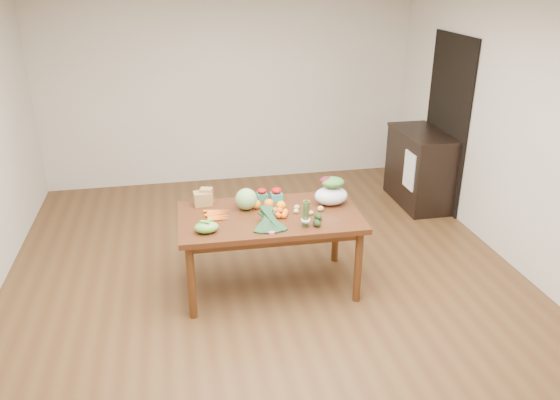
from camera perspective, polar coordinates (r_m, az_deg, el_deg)
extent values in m
plane|color=brown|center=(5.21, -1.03, -9.38)|extent=(6.00, 6.00, 0.00)
cube|color=beige|center=(7.50, -5.38, 11.96)|extent=(5.00, 0.02, 2.70)
cube|color=beige|center=(5.61, 25.00, 6.01)|extent=(0.02, 6.00, 2.70)
cube|color=#472210|center=(5.07, -1.06, -5.39)|extent=(1.65, 0.94, 0.75)
cube|color=black|center=(6.98, 17.00, 7.66)|extent=(0.02, 1.00, 2.10)
cube|color=black|center=(7.09, 14.34, 3.26)|extent=(0.52, 1.02, 0.94)
cube|color=white|center=(6.73, 13.35, 3.00)|extent=(0.02, 0.28, 0.45)
sphere|color=#87B166|center=(4.99, -3.54, 0.10)|extent=(0.20, 0.20, 0.20)
sphere|color=orange|center=(5.01, -2.49, -0.46)|extent=(0.09, 0.09, 0.09)
sphere|color=#FFA00F|center=(5.02, -1.18, -0.38)|extent=(0.09, 0.09, 0.09)
sphere|color=#FFA50F|center=(4.99, 0.12, -0.56)|extent=(0.09, 0.09, 0.09)
ellipsoid|color=#76B93E|center=(4.61, -7.69, -2.83)|extent=(0.21, 0.15, 0.09)
ellipsoid|color=#DAC77E|center=(4.93, 1.70, -1.16)|extent=(0.05, 0.05, 0.04)
ellipsoid|color=tan|center=(4.90, 3.27, -1.34)|extent=(0.05, 0.04, 0.04)
ellipsoid|color=#D9CE7D|center=(5.04, 2.62, -0.63)|extent=(0.05, 0.04, 0.04)
ellipsoid|color=tan|center=(5.00, 1.76, -0.76)|extent=(0.05, 0.05, 0.05)
ellipsoid|color=tan|center=(4.98, 4.25, -0.90)|extent=(0.06, 0.05, 0.05)
ellipsoid|color=black|center=(4.69, 3.87, -2.42)|extent=(0.08, 0.10, 0.06)
ellipsoid|color=black|center=(4.81, 3.99, -1.75)|extent=(0.08, 0.10, 0.06)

